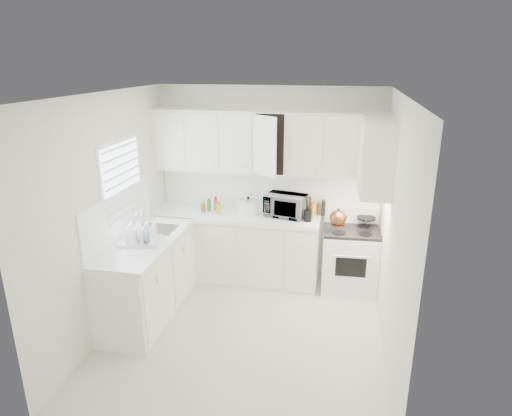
% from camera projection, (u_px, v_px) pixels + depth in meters
% --- Properties ---
extents(floor, '(3.20, 3.20, 0.00)m').
position_uv_depth(floor, '(244.00, 333.00, 5.04)').
color(floor, silver).
rests_on(floor, ground).
extents(ceiling, '(3.20, 3.20, 0.00)m').
position_uv_depth(ceiling, '(241.00, 95.00, 4.21)').
color(ceiling, white).
rests_on(ceiling, ground).
extents(wall_back, '(3.00, 0.00, 3.00)m').
position_uv_depth(wall_back, '(269.00, 184.00, 6.11)').
color(wall_back, white).
rests_on(wall_back, ground).
extents(wall_front, '(3.00, 0.00, 3.00)m').
position_uv_depth(wall_front, '(192.00, 303.00, 3.14)').
color(wall_front, white).
rests_on(wall_front, ground).
extents(wall_left, '(0.00, 3.20, 3.20)m').
position_uv_depth(wall_left, '(109.00, 215.00, 4.90)').
color(wall_left, white).
rests_on(wall_left, ground).
extents(wall_right, '(0.00, 3.20, 3.20)m').
position_uv_depth(wall_right, '(394.00, 235.00, 4.35)').
color(wall_right, white).
rests_on(wall_right, ground).
extents(window_blinds, '(0.06, 0.96, 1.06)m').
position_uv_depth(window_blinds, '(123.00, 185.00, 5.15)').
color(window_blinds, white).
rests_on(window_blinds, wall_left).
extents(lower_cabinets_back, '(2.22, 0.60, 0.90)m').
position_uv_depth(lower_cabinets_back, '(237.00, 248.00, 6.18)').
color(lower_cabinets_back, white).
rests_on(lower_cabinets_back, floor).
extents(lower_cabinets_left, '(0.60, 1.60, 0.90)m').
position_uv_depth(lower_cabinets_left, '(148.00, 279.00, 5.30)').
color(lower_cabinets_left, white).
rests_on(lower_cabinets_left, floor).
extents(countertop_back, '(2.24, 0.64, 0.05)m').
position_uv_depth(countertop_back, '(236.00, 216.00, 6.02)').
color(countertop_back, white).
rests_on(countertop_back, lower_cabinets_back).
extents(countertop_left, '(0.64, 1.62, 0.05)m').
position_uv_depth(countertop_left, '(146.00, 242.00, 5.15)').
color(countertop_left, white).
rests_on(countertop_left, lower_cabinets_left).
extents(backsplash_back, '(2.98, 0.02, 0.55)m').
position_uv_depth(backsplash_back, '(269.00, 190.00, 6.13)').
color(backsplash_back, white).
rests_on(backsplash_back, wall_back).
extents(backsplash_left, '(0.02, 1.60, 0.55)m').
position_uv_depth(backsplash_left, '(119.00, 216.00, 5.11)').
color(backsplash_left, white).
rests_on(backsplash_left, wall_left).
extents(upper_cabinets_back, '(3.00, 0.33, 0.80)m').
position_uv_depth(upper_cabinets_back, '(267.00, 173.00, 5.90)').
color(upper_cabinets_back, white).
rests_on(upper_cabinets_back, wall_back).
extents(upper_cabinets_right, '(0.33, 0.90, 0.80)m').
position_uv_depth(upper_cabinets_right, '(374.00, 191.00, 5.08)').
color(upper_cabinets_right, white).
rests_on(upper_cabinets_right, wall_right).
extents(sink, '(0.42, 0.38, 0.30)m').
position_uv_depth(sink, '(157.00, 220.00, 5.43)').
color(sink, gray).
rests_on(sink, countertop_left).
extents(stove, '(0.73, 0.61, 1.08)m').
position_uv_depth(stove, '(350.00, 251.00, 5.85)').
color(stove, white).
rests_on(stove, floor).
extents(tea_kettle, '(0.32, 0.30, 0.24)m').
position_uv_depth(tea_kettle, '(338.00, 217.00, 5.57)').
color(tea_kettle, brown).
rests_on(tea_kettle, stove).
extents(frying_pan, '(0.27, 0.42, 0.04)m').
position_uv_depth(frying_pan, '(366.00, 218.00, 5.83)').
color(frying_pan, black).
rests_on(frying_pan, stove).
extents(microwave, '(0.57, 0.40, 0.35)m').
position_uv_depth(microwave, '(286.00, 203.00, 5.88)').
color(microwave, gray).
rests_on(microwave, countertop_back).
extents(rice_cooker, '(0.28, 0.28, 0.25)m').
position_uv_depth(rice_cooker, '(248.00, 206.00, 5.94)').
color(rice_cooker, white).
rests_on(rice_cooker, countertop_back).
extents(paper_towel, '(0.12, 0.12, 0.27)m').
position_uv_depth(paper_towel, '(270.00, 201.00, 6.08)').
color(paper_towel, white).
rests_on(paper_towel, countertop_back).
extents(utensil_crock, '(0.13, 0.13, 0.34)m').
position_uv_depth(utensil_crock, '(308.00, 208.00, 5.69)').
color(utensil_crock, black).
rests_on(utensil_crock, countertop_back).
extents(dish_rack, '(0.50, 0.41, 0.24)m').
position_uv_depth(dish_rack, '(140.00, 233.00, 5.03)').
color(dish_rack, white).
rests_on(dish_rack, countertop_left).
extents(spice_left_0, '(0.06, 0.06, 0.13)m').
position_uv_depth(spice_left_0, '(206.00, 204.00, 6.19)').
color(spice_left_0, brown).
rests_on(spice_left_0, countertop_back).
extents(spice_left_1, '(0.06, 0.06, 0.13)m').
position_uv_depth(spice_left_1, '(209.00, 207.00, 6.10)').
color(spice_left_1, '#297C30').
rests_on(spice_left_1, countertop_back).
extents(spice_left_2, '(0.06, 0.06, 0.13)m').
position_uv_depth(spice_left_2, '(216.00, 205.00, 6.17)').
color(spice_left_2, '#CB431B').
rests_on(spice_left_2, countertop_back).
extents(spice_left_3, '(0.06, 0.06, 0.13)m').
position_uv_depth(spice_left_3, '(220.00, 207.00, 6.07)').
color(spice_left_3, gold).
rests_on(spice_left_3, countertop_back).
extents(sauce_right_0, '(0.06, 0.06, 0.19)m').
position_uv_depth(sauce_right_0, '(310.00, 208.00, 5.96)').
color(sauce_right_0, '#CB431B').
rests_on(sauce_right_0, countertop_back).
extents(sauce_right_1, '(0.06, 0.06, 0.19)m').
position_uv_depth(sauce_right_1, '(314.00, 209.00, 5.89)').
color(sauce_right_1, gold).
rests_on(sauce_right_1, countertop_back).
extents(sauce_right_2, '(0.06, 0.06, 0.19)m').
position_uv_depth(sauce_right_2, '(318.00, 208.00, 5.94)').
color(sauce_right_2, '#4F3516').
rests_on(sauce_right_2, countertop_back).
extents(sauce_right_3, '(0.06, 0.06, 0.19)m').
position_uv_depth(sauce_right_3, '(322.00, 210.00, 5.87)').
color(sauce_right_3, black).
rests_on(sauce_right_3, countertop_back).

